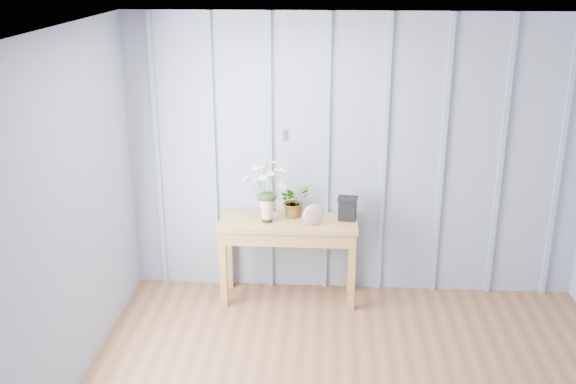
# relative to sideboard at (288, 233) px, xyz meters

# --- Properties ---
(room_shell) EXTENTS (4.00, 4.50, 2.50)m
(room_shell) POSITION_rel_sideboard_xyz_m (0.57, -1.08, 1.35)
(room_shell) COLOR #8F98B3
(room_shell) RESTS_ON ground
(sideboard) EXTENTS (1.20, 0.45, 0.75)m
(sideboard) POSITION_rel_sideboard_xyz_m (0.00, 0.00, 0.00)
(sideboard) COLOR #A57C40
(sideboard) RESTS_ON ground
(daisy_vase) EXTENTS (0.41, 0.31, 0.59)m
(daisy_vase) POSITION_rel_sideboard_xyz_m (-0.18, -0.03, 0.48)
(daisy_vase) COLOR black
(daisy_vase) RESTS_ON sideboard
(spider_plant) EXTENTS (0.35, 0.34, 0.29)m
(spider_plant) POSITION_rel_sideboard_xyz_m (0.04, 0.11, 0.26)
(spider_plant) COLOR #1E3411
(spider_plant) RESTS_ON sideboard
(felt_disc_vessel) EXTENTS (0.20, 0.13, 0.20)m
(felt_disc_vessel) POSITION_rel_sideboard_xyz_m (0.22, -0.10, 0.21)
(felt_disc_vessel) COLOR #944F63
(felt_disc_vessel) RESTS_ON sideboard
(carved_box) EXTENTS (0.18, 0.15, 0.20)m
(carved_box) POSITION_rel_sideboard_xyz_m (0.51, 0.05, 0.22)
(carved_box) COLOR black
(carved_box) RESTS_ON sideboard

